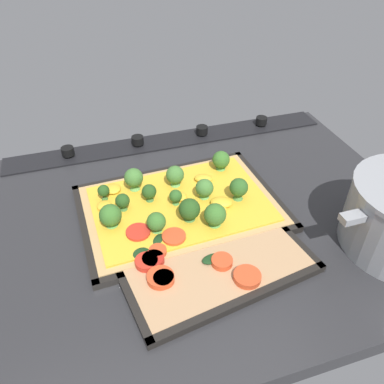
% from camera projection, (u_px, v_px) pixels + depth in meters
% --- Properties ---
extents(ground_plane, '(0.79, 0.63, 0.03)m').
position_uv_depth(ground_plane, '(209.00, 221.00, 0.73)').
color(ground_plane, '#28282B').
extents(stove_control_panel, '(0.76, 0.07, 0.03)m').
position_uv_depth(stove_control_panel, '(171.00, 139.00, 0.93)').
color(stove_control_panel, black).
rests_on(stove_control_panel, ground_plane).
extents(baking_tray_front, '(0.38, 0.28, 0.01)m').
position_uv_depth(baking_tray_front, '(181.00, 209.00, 0.73)').
color(baking_tray_front, black).
rests_on(baking_tray_front, ground_plane).
extents(broccoli_pizza, '(0.36, 0.25, 0.06)m').
position_uv_depth(broccoli_pizza, '(179.00, 202.00, 0.72)').
color(broccoli_pizza, tan).
rests_on(broccoli_pizza, baking_tray_front).
extents(baking_tray_back, '(0.34, 0.28, 0.01)m').
position_uv_depth(baking_tray_back, '(207.00, 253.00, 0.64)').
color(baking_tray_back, black).
rests_on(baking_tray_back, ground_plane).
extents(veggie_pizza_back, '(0.31, 0.25, 0.02)m').
position_uv_depth(veggie_pizza_back, '(201.00, 252.00, 0.63)').
color(veggie_pizza_back, tan).
rests_on(veggie_pizza_back, baking_tray_back).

